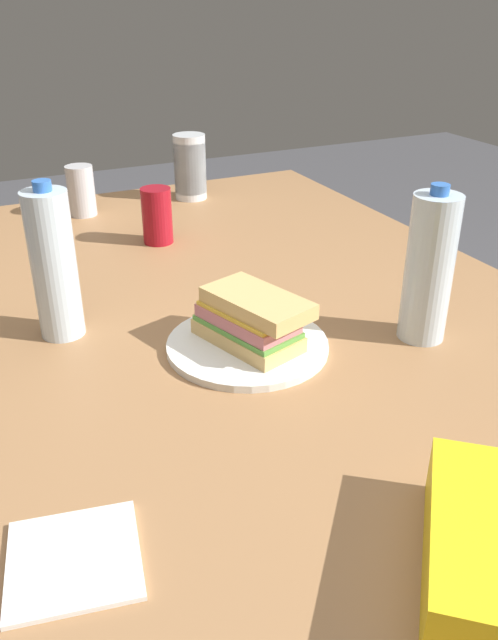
% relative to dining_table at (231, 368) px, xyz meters
% --- Properties ---
extents(ground_plane, '(8.00, 8.00, 0.00)m').
position_rel_dining_table_xyz_m(ground_plane, '(0.00, 0.00, -0.67)').
color(ground_plane, '#4C4C51').
extents(dining_table, '(1.74, 1.18, 0.75)m').
position_rel_dining_table_xyz_m(dining_table, '(0.00, 0.00, 0.00)').
color(dining_table, '#9E7047').
rests_on(dining_table, ground_plane).
extents(paper_plate, '(0.25, 0.25, 0.01)m').
position_rel_dining_table_xyz_m(paper_plate, '(0.07, 0.00, 0.08)').
color(paper_plate, white).
rests_on(paper_plate, dining_table).
extents(sandwich, '(0.20, 0.15, 0.08)m').
position_rel_dining_table_xyz_m(sandwich, '(0.07, 0.01, 0.13)').
color(sandwich, '#DBB26B').
rests_on(sandwich, paper_plate).
extents(soda_can_red, '(0.07, 0.07, 0.12)m').
position_rel_dining_table_xyz_m(soda_can_red, '(-0.45, 0.02, 0.13)').
color(soda_can_red, maroon).
rests_on(soda_can_red, dining_table).
extents(water_bottle_tall, '(0.07, 0.07, 0.25)m').
position_rel_dining_table_xyz_m(water_bottle_tall, '(0.15, 0.27, 0.19)').
color(water_bottle_tall, silver).
rests_on(water_bottle_tall, dining_table).
extents(plastic_cup_stack, '(0.08, 0.08, 0.17)m').
position_rel_dining_table_xyz_m(plastic_cup_stack, '(-0.73, 0.21, 0.16)').
color(plastic_cup_stack, silver).
rests_on(plastic_cup_stack, dining_table).
extents(water_bottle_spare, '(0.07, 0.07, 0.26)m').
position_rel_dining_table_xyz_m(water_bottle_spare, '(-0.11, -0.25, 0.19)').
color(water_bottle_spare, silver).
rests_on(water_bottle_spare, dining_table).
extents(soda_can_silver, '(0.07, 0.07, 0.12)m').
position_rel_dining_table_xyz_m(soda_can_silver, '(-0.71, -0.08, 0.13)').
color(soda_can_silver, silver).
rests_on(soda_can_silver, dining_table).
extents(paper_napkin, '(0.15, 0.15, 0.01)m').
position_rel_dining_table_xyz_m(paper_napkin, '(0.38, -0.34, 0.08)').
color(paper_napkin, white).
rests_on(paper_napkin, dining_table).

